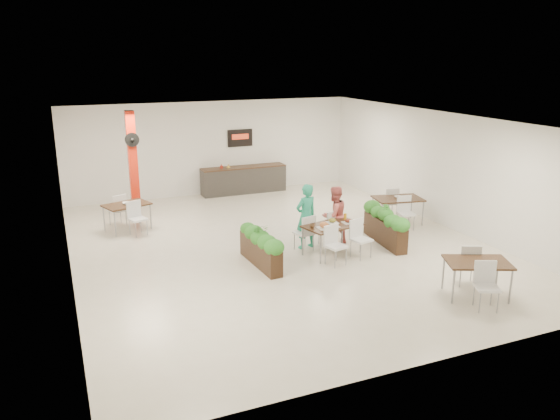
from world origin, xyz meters
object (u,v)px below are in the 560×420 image
object	(u,v)px
diner_woman	(334,215)
side_table_a	(127,208)
red_column	(133,165)
side_table_b	(398,202)
planter_right	(385,225)
diner_man	(306,216)
main_table	(332,229)
side_table_c	(477,267)
planter_left	(260,244)
service_counter	(244,179)

from	to	relation	value
diner_woman	side_table_a	xyz separation A→B (m)	(-4.74, 3.23, -0.13)
red_column	side_table_b	distance (m)	7.72
diner_woman	planter_right	size ratio (longest dim) A/B	0.77
diner_man	side_table_b	xyz separation A→B (m)	(3.35, 0.88, -0.19)
main_table	side_table_c	bearing A→B (deg)	-64.86
side_table_a	side_table_c	distance (m)	9.26
main_table	side_table_c	size ratio (longest dim) A/B	1.12
red_column	planter_left	distance (m)	5.38
red_column	service_counter	xyz separation A→B (m)	(4.00, 1.86, -1.15)
planter_right	side_table_a	world-z (taller)	planter_right
red_column	diner_woman	size ratio (longest dim) A/B	2.10
planter_right	side_table_b	world-z (taller)	planter_right
red_column	main_table	size ratio (longest dim) A/B	1.73
diner_man	planter_left	distance (m)	1.65
main_table	side_table_c	world-z (taller)	same
main_table	side_table_a	world-z (taller)	same
service_counter	diner_woman	world-z (taller)	service_counter
diner_man	planter_left	world-z (taller)	diner_man
service_counter	diner_man	distance (m)	6.05
planter_right	side_table_b	bearing A→B (deg)	45.97
main_table	planter_right	bearing A→B (deg)	6.15
diner_man	side_table_a	world-z (taller)	diner_man
red_column	side_table_a	distance (m)	1.43
diner_man	planter_right	distance (m)	2.11
service_counter	diner_man	world-z (taller)	service_counter
red_column	side_table_b	bearing A→B (deg)	-25.36
main_table	planter_left	world-z (taller)	planter_left
main_table	side_table_b	bearing A→B (deg)	27.51
red_column	diner_man	bearing A→B (deg)	-49.44
main_table	side_table_b	distance (m)	3.34
side_table_a	side_table_c	xyz separation A→B (m)	(5.87, -7.16, -0.00)
planter_left	side_table_a	xyz separation A→B (m)	(-2.46, 3.90, 0.12)
diner_man	red_column	bearing A→B (deg)	-62.26
side_table_c	planter_right	bearing A→B (deg)	111.66
diner_woman	side_table_a	world-z (taller)	diner_woman
planter_left	side_table_c	size ratio (longest dim) A/B	1.15
diner_woman	planter_left	world-z (taller)	diner_woman
red_column	diner_man	world-z (taller)	red_column
main_table	side_table_c	distance (m)	3.61
red_column	side_table_b	size ratio (longest dim) A/B	1.92
side_table_a	side_table_b	size ratio (longest dim) A/B	1.00
red_column	service_counter	size ratio (longest dim) A/B	1.07
service_counter	side_table_b	bearing A→B (deg)	-60.44
red_column	side_table_c	xyz separation A→B (m)	(5.49, -8.09, -1.01)
side_table_a	service_counter	bearing A→B (deg)	13.07
diner_man	side_table_a	distance (m)	5.10
service_counter	planter_left	size ratio (longest dim) A/B	1.57
planter_left	side_table_a	bearing A→B (deg)	122.29
main_table	planter_right	distance (m)	1.66
diner_woman	planter_right	world-z (taller)	diner_woman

